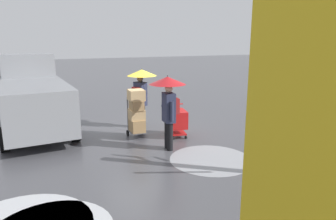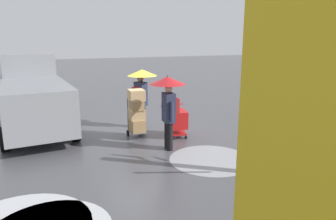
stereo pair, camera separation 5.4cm
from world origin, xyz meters
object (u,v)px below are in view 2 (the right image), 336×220
(shopping_cart_vendor, at_px, (178,120))
(hand_dolly_boxes, at_px, (137,112))
(pedestrian_pink_side, at_px, (168,96))
(bare_tree_near, at_px, (334,92))
(pedestrian_black_side, at_px, (141,85))
(cargo_van_parked_right, at_px, (34,97))

(shopping_cart_vendor, bearing_deg, hand_dolly_boxes, -17.77)
(pedestrian_pink_side, distance_m, bare_tree_near, 4.12)
(pedestrian_black_side, bearing_deg, bare_tree_near, 112.24)
(pedestrian_pink_side, relative_size, bare_tree_near, 0.54)
(shopping_cart_vendor, bearing_deg, bare_tree_near, 111.01)
(cargo_van_parked_right, distance_m, hand_dolly_boxes, 3.77)
(shopping_cart_vendor, xyz_separation_m, bare_tree_near, (-1.63, 4.25, 1.46))
(hand_dolly_boxes, relative_size, pedestrian_pink_side, 0.74)
(hand_dolly_boxes, relative_size, pedestrian_black_side, 0.74)
(shopping_cart_vendor, distance_m, bare_tree_near, 4.78)
(cargo_van_parked_right, distance_m, pedestrian_pink_side, 5.04)
(cargo_van_parked_right, relative_size, pedestrian_black_side, 2.53)
(pedestrian_pink_side, xyz_separation_m, pedestrian_black_side, (-0.05, -2.40, 0.00))
(cargo_van_parked_right, height_order, hand_dolly_boxes, cargo_van_parked_right)
(shopping_cart_vendor, distance_m, hand_dolly_boxes, 1.37)
(hand_dolly_boxes, distance_m, bare_tree_near, 5.60)
(shopping_cart_vendor, height_order, pedestrian_black_side, pedestrian_black_side)
(bare_tree_near, bearing_deg, hand_dolly_boxes, -58.09)
(hand_dolly_boxes, height_order, pedestrian_pink_side, pedestrian_pink_side)
(pedestrian_black_side, height_order, bare_tree_near, bare_tree_near)
(cargo_van_parked_right, height_order, pedestrian_pink_side, cargo_van_parked_right)
(hand_dolly_boxes, relative_size, bare_tree_near, 0.40)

